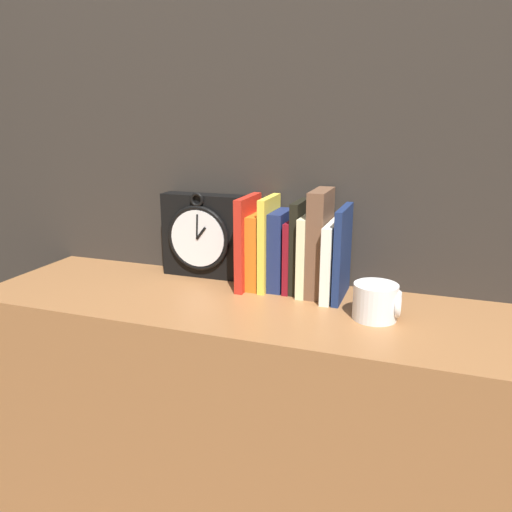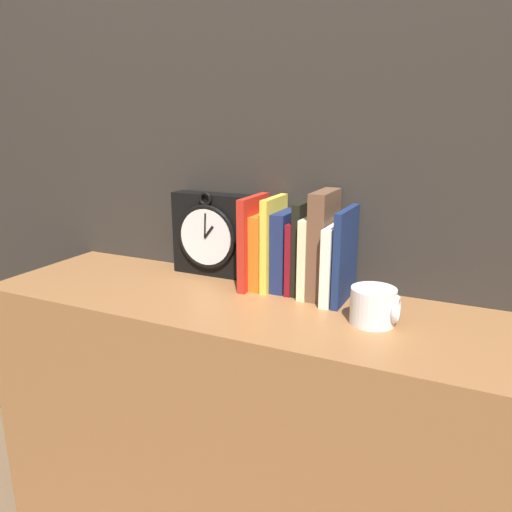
% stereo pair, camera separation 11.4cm
% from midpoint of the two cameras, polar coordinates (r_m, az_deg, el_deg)
% --- Properties ---
extents(wall_back, '(6.00, 0.05, 2.60)m').
position_cam_midpoint_polar(wall_back, '(1.32, 0.84, 21.53)').
color(wall_back, '#2D2823').
rests_on(wall_back, ground_plane).
extents(bookshelf, '(1.38, 0.40, 0.74)m').
position_cam_midpoint_polar(bookshelf, '(1.35, -2.57, -20.27)').
color(bookshelf, '#936038').
rests_on(bookshelf, ground_plane).
extents(clock, '(0.23, 0.07, 0.23)m').
position_cam_midpoint_polar(clock, '(1.36, -8.50, 2.27)').
color(clock, black).
rests_on(clock, bookshelf).
extents(book_slot0_red, '(0.02, 0.15, 0.23)m').
position_cam_midpoint_polar(book_slot0_red, '(1.27, -3.49, 1.58)').
color(book_slot0_red, red).
rests_on(book_slot0_red, bookshelf).
extents(book_slot1_orange, '(0.03, 0.13, 0.19)m').
position_cam_midpoint_polar(book_slot1_orange, '(1.27, -2.25, 0.63)').
color(book_slot1_orange, orange).
rests_on(book_slot1_orange, bookshelf).
extents(book_slot2_yellow, '(0.02, 0.13, 0.23)m').
position_cam_midpoint_polar(book_slot2_yellow, '(1.25, -1.11, 1.47)').
color(book_slot2_yellow, yellow).
rests_on(book_slot2_yellow, bookshelf).
extents(book_slot3_navy, '(0.04, 0.12, 0.20)m').
position_cam_midpoint_polar(book_slot3_navy, '(1.26, 0.20, 0.66)').
color(book_slot3_navy, navy).
rests_on(book_slot3_navy, bookshelf).
extents(book_slot4_maroon, '(0.02, 0.12, 0.18)m').
position_cam_midpoint_polar(book_slot4_maroon, '(1.25, 1.50, 0.08)').
color(book_slot4_maroon, maroon).
rests_on(book_slot4_maroon, bookshelf).
extents(book_slot5_black, '(0.02, 0.12, 0.23)m').
position_cam_midpoint_polar(book_slot5_black, '(1.24, 2.30, 1.09)').
color(book_slot5_black, black).
rests_on(book_slot5_black, bookshelf).
extents(book_slot6_cream, '(0.02, 0.14, 0.19)m').
position_cam_midpoint_polar(book_slot6_cream, '(1.23, 3.20, 0.18)').
color(book_slot6_cream, beige).
rests_on(book_slot6_cream, bookshelf).
extents(book_slot7_brown, '(0.04, 0.13, 0.26)m').
position_cam_midpoint_polar(book_slot7_brown, '(1.21, 4.64, 1.49)').
color(book_slot7_brown, brown).
rests_on(book_slot7_brown, bookshelf).
extents(book_slot8_white, '(0.02, 0.16, 0.18)m').
position_cam_midpoint_polar(book_slot8_white, '(1.20, 6.00, -0.49)').
color(book_slot8_white, white).
rests_on(book_slot8_white, bookshelf).
extents(book_slot9_navy, '(0.02, 0.16, 0.22)m').
position_cam_midpoint_polar(book_slot9_navy, '(1.19, 7.19, 0.30)').
color(book_slot9_navy, navy).
rests_on(book_slot9_navy, bookshelf).
extents(mug, '(0.10, 0.10, 0.08)m').
position_cam_midpoint_polar(mug, '(1.10, 10.73, -5.18)').
color(mug, white).
rests_on(mug, bookshelf).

